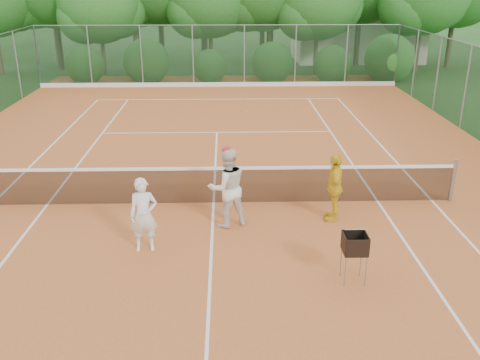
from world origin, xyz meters
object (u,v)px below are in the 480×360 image
object	(u,v)px
player_white	(144,215)
ball_hopper	(355,244)
player_yellow	(334,187)
player_center_grp	(227,187)

from	to	relation	value
player_white	ball_hopper	xyz separation A→B (m)	(3.99, -1.34, -0.02)
player_yellow	player_center_grp	bearing A→B (deg)	-75.48
player_center_grp	player_yellow	distance (m)	2.46
player_white	ball_hopper	bearing A→B (deg)	-26.12
player_white	player_center_grp	world-z (taller)	player_center_grp
player_yellow	ball_hopper	bearing A→B (deg)	5.72
player_white	player_yellow	distance (m)	4.35
player_white	player_center_grp	bearing A→B (deg)	25.52
player_yellow	ball_hopper	size ratio (longest dim) A/B	1.66
player_white	player_yellow	world-z (taller)	player_yellow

